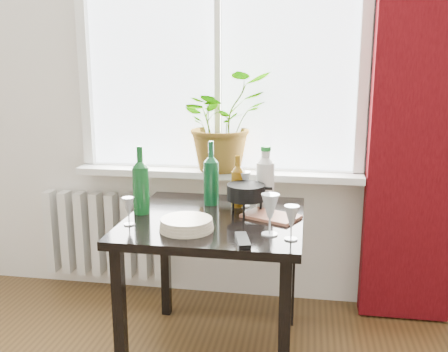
% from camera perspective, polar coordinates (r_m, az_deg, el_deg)
% --- Properties ---
extents(window, '(1.72, 0.08, 1.62)m').
position_cam_1_polar(window, '(3.00, -0.62, 15.23)').
color(window, white).
rests_on(window, ground).
extents(windowsill, '(1.72, 0.20, 0.04)m').
position_cam_1_polar(windowsill, '(3.00, -0.82, 0.35)').
color(windowsill, white).
rests_on(windowsill, ground).
extents(curtain, '(0.50, 0.12, 2.56)m').
position_cam_1_polar(curtain, '(2.92, 21.44, 8.46)').
color(curtain, '#3B0509').
rests_on(curtain, ground).
extents(radiator, '(0.80, 0.10, 0.55)m').
position_cam_1_polar(radiator, '(3.37, -13.45, -6.50)').
color(radiator, silver).
rests_on(radiator, ground).
extents(table, '(0.85, 0.85, 0.74)m').
position_cam_1_polar(table, '(2.47, -1.03, -6.74)').
color(table, black).
rests_on(table, ground).
extents(potted_plant, '(0.70, 0.69, 0.58)m').
position_cam_1_polar(potted_plant, '(2.95, -0.18, 6.28)').
color(potted_plant, '#407E21').
rests_on(potted_plant, windowsill).
extents(wine_bottle_left, '(0.08, 0.08, 0.35)m').
position_cam_1_polar(wine_bottle_left, '(2.49, -9.51, -0.39)').
color(wine_bottle_left, '#0D451A').
rests_on(wine_bottle_left, table).
extents(wine_bottle_right, '(0.10, 0.10, 0.34)m').
position_cam_1_polar(wine_bottle_right, '(2.61, -1.48, 0.38)').
color(wine_bottle_right, '#0C4120').
rests_on(wine_bottle_right, table).
extents(bottle_amber, '(0.07, 0.07, 0.28)m').
position_cam_1_polar(bottle_amber, '(2.58, 1.58, -0.55)').
color(bottle_amber, brown).
rests_on(bottle_amber, table).
extents(cleaning_bottle, '(0.10, 0.10, 0.33)m').
position_cam_1_polar(cleaning_bottle, '(2.58, 4.75, 0.01)').
color(cleaning_bottle, silver).
rests_on(cleaning_bottle, table).
extents(wineglass_front_right, '(0.10, 0.10, 0.19)m').
position_cam_1_polar(wineglass_front_right, '(2.17, 5.28, -4.35)').
color(wineglass_front_right, silver).
rests_on(wineglass_front_right, table).
extents(wineglass_far_right, '(0.07, 0.07, 0.15)m').
position_cam_1_polar(wineglass_far_right, '(2.13, 7.70, -5.27)').
color(wineglass_far_right, '#B4BAC2').
rests_on(wineglass_far_right, table).
extents(wineglass_back_center, '(0.09, 0.09, 0.19)m').
position_cam_1_polar(wineglass_back_center, '(2.59, 2.20, -1.44)').
color(wineglass_back_center, '#B7BFC5').
rests_on(wineglass_back_center, table).
extents(wineglass_back_left, '(0.07, 0.07, 0.17)m').
position_cam_1_polar(wineglass_back_left, '(2.74, -1.70, -0.90)').
color(wineglass_back_left, silver).
rests_on(wineglass_back_left, table).
extents(wineglass_front_left, '(0.07, 0.07, 0.13)m').
position_cam_1_polar(wineglass_front_left, '(2.35, -10.85, -3.94)').
color(wineglass_front_left, '#B1B7BF').
rests_on(wineglass_front_left, table).
extents(plate_stack, '(0.30, 0.30, 0.05)m').
position_cam_1_polar(plate_stack, '(2.25, -4.31, -5.53)').
color(plate_stack, beige).
rests_on(plate_stack, table).
extents(fondue_pot, '(0.22, 0.19, 0.15)m').
position_cam_1_polar(fondue_pot, '(2.47, 2.53, -2.64)').
color(fondue_pot, black).
rests_on(fondue_pot, table).
extents(tv_remote, '(0.09, 0.18, 0.02)m').
position_cam_1_polar(tv_remote, '(2.11, 2.14, -7.33)').
color(tv_remote, black).
rests_on(tv_remote, table).
extents(cutting_board, '(0.31, 0.26, 0.01)m').
position_cam_1_polar(cutting_board, '(2.44, 5.38, -4.59)').
color(cutting_board, '#9F6048').
rests_on(cutting_board, table).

